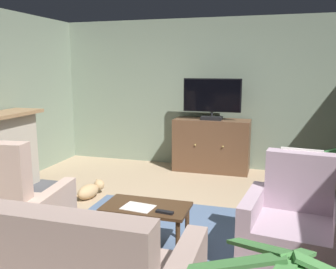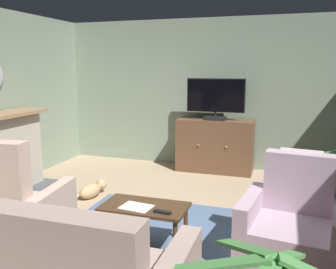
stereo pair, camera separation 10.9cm
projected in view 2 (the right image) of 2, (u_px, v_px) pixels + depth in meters
name	position (u px, v px, depth m)	size (l,w,h in m)	color
ground_plane	(162.00, 235.00, 3.99)	(6.20, 6.41, 0.04)	tan
wall_back	(215.00, 94.00, 6.50)	(6.20, 0.10, 2.65)	gray
rug_central	(166.00, 229.00, 4.07)	(2.27, 1.64, 0.01)	slate
fireplace	(1.00, 157.00, 5.05)	(0.86, 1.53, 1.18)	#4C4C51
tv_cabinet	(215.00, 147.00, 6.31)	(1.31, 0.53, 0.91)	#402A1C
television	(216.00, 98.00, 6.10)	(0.98, 0.20, 0.70)	black
coffee_table	(145.00, 211.00, 3.59)	(0.85, 0.47, 0.45)	#422B19
tv_remote	(162.00, 212.00, 3.39)	(0.17, 0.05, 0.02)	black
folded_newspaper	(136.00, 207.00, 3.54)	(0.30, 0.22, 0.01)	silver
armchair_in_far_corner	(293.00, 232.00, 3.29)	(0.99, 0.93, 1.03)	#AD93A3
armchair_by_fireplace	(14.00, 213.00, 3.67)	(1.03, 0.92, 1.14)	#BC9E8E
cat	(92.00, 190.00, 5.08)	(0.28, 0.69, 0.22)	tan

